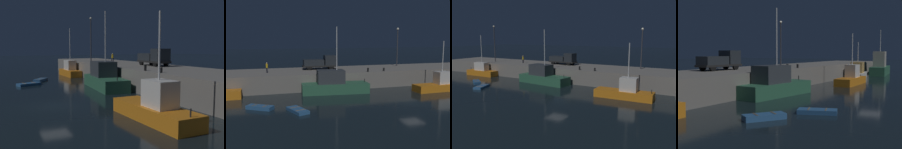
# 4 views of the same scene
# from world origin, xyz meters

# --- Properties ---
(ground_plane) EXTENTS (320.00, 320.00, 0.00)m
(ground_plane) POSITION_xyz_m (0.00, 0.00, 0.00)
(ground_plane) COLOR black
(pier_quay) EXTENTS (74.38, 9.56, 2.60)m
(pier_quay) POSITION_xyz_m (0.00, 14.54, 1.30)
(pier_quay) COLOR gray
(pier_quay) RESTS_ON ground
(fishing_trawler_red) EXTENTS (11.44, 4.43, 9.32)m
(fishing_trawler_red) POSITION_xyz_m (29.63, 6.62, 1.57)
(fishing_trawler_red) COLOR #2D6647
(fishing_trawler_red) RESTS_ON ground
(fishing_boat_blue) EXTENTS (9.84, 3.97, 9.49)m
(fishing_boat_blue) POSITION_xyz_m (-7.92, 8.18, 1.23)
(fishing_boat_blue) COLOR #2D6647
(fishing_boat_blue) RESTS_ON ground
(fishing_boat_white) EXTENTS (7.86, 2.51, 7.47)m
(fishing_boat_white) POSITION_xyz_m (7.76, 5.08, 0.91)
(fishing_boat_white) COLOR orange
(fishing_boat_white) RESTS_ON ground
(fishing_trawler_green) EXTENTS (8.81, 3.99, 6.50)m
(fishing_trawler_green) POSITION_xyz_m (18.21, 7.66, 1.06)
(fishing_trawler_green) COLOR silver
(fishing_trawler_green) RESTS_ON ground
(dinghy_orange_near) EXTENTS (2.27, 3.30, 0.38)m
(dinghy_orange_near) POSITION_xyz_m (-14.37, -0.06, 0.17)
(dinghy_orange_near) COLOR #2D6099
(dinghy_orange_near) RESTS_ON ground
(dinghy_red_small) EXTENTS (3.13, 2.60, 0.46)m
(dinghy_red_small) POSITION_xyz_m (-18.25, 2.23, 0.21)
(dinghy_red_small) COLOR #2D6099
(dinghy_red_small) RESTS_ON ground
(lamp_post_east) EXTENTS (0.44, 0.44, 7.18)m
(lamp_post_east) POSITION_xyz_m (7.09, 16.81, 6.84)
(lamp_post_east) COLOR #38383D
(lamp_post_east) RESTS_ON pier_quay
(utility_truck) EXTENTS (5.91, 2.21, 2.35)m
(utility_truck) POSITION_xyz_m (-8.05, 15.71, 3.76)
(utility_truck) COLOR black
(utility_truck) RESTS_ON pier_quay
(bollard_west) EXTENTS (0.28, 0.28, 0.62)m
(bollard_west) POSITION_xyz_m (-1.70, 10.26, 2.90)
(bollard_west) COLOR black
(bollard_west) RESTS_ON pier_quay
(bollard_central) EXTENTS (0.28, 0.28, 0.52)m
(bollard_central) POSITION_xyz_m (1.08, 10.32, 2.86)
(bollard_central) COLOR black
(bollard_central) RESTS_ON pier_quay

